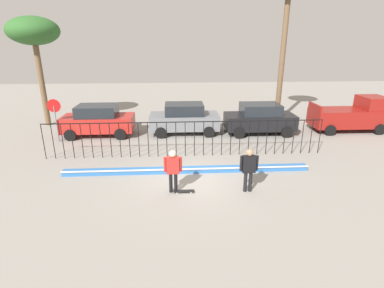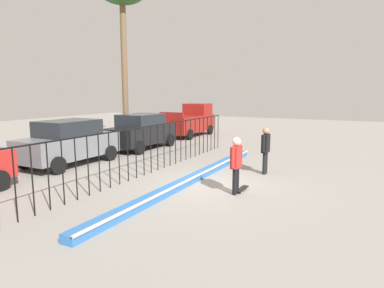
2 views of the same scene
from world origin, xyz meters
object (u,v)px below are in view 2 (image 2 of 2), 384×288
object	(u,v)px
parked_car_gray	(69,142)
skateboarder	(236,160)
skateboard	(242,189)
parked_car_black	(141,131)
pickup_truck	(190,121)
camera_operator	(266,146)

from	to	relation	value
parked_car_gray	skateboarder	bearing A→B (deg)	-94.03
skateboard	parked_car_black	world-z (taller)	parked_car_black
parked_car_gray	pickup_truck	xyz separation A→B (m)	(10.85, -0.08, 0.06)
pickup_truck	parked_car_gray	bearing A→B (deg)	179.76
camera_operator	parked_car_black	xyz separation A→B (m)	(2.51, 7.54, -0.09)
skateboard	pickup_truck	distance (m)	13.60
camera_operator	pickup_truck	bearing A→B (deg)	-109.26
skateboard	parked_car_black	bearing A→B (deg)	39.12
skateboarder	pickup_truck	size ratio (longest dim) A/B	0.37
skateboarder	pickup_truck	xyz separation A→B (m)	(11.55, 7.66, -0.01)
skateboard	pickup_truck	size ratio (longest dim) A/B	0.17
parked_car_gray	pickup_truck	distance (m)	10.86
skateboarder	parked_car_gray	distance (m)	7.78
camera_operator	skateboard	bearing A→B (deg)	27.93
parked_car_gray	parked_car_black	size ratio (longest dim) A/B	1.00
skateboarder	pickup_truck	bearing A→B (deg)	1.95
skateboarder	parked_car_black	distance (m)	9.20
parked_car_black	pickup_truck	size ratio (longest dim) A/B	0.91
parked_car_black	pickup_truck	bearing A→B (deg)	6.31
camera_operator	parked_car_gray	size ratio (longest dim) A/B	0.41
parked_car_gray	skateboard	bearing A→B (deg)	-90.98
parked_car_black	pickup_truck	world-z (taller)	pickup_truck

